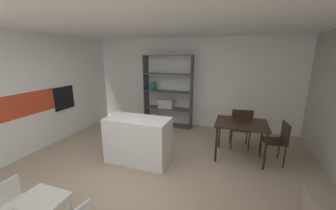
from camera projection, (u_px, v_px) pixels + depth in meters
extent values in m
plane|color=tan|center=(138.00, 176.00, 3.62)|extent=(9.14, 9.14, 0.00)
cube|color=white|center=(131.00, 19.00, 2.97)|extent=(6.65, 6.18, 0.06)
cube|color=white|center=(183.00, 82.00, 6.10)|extent=(6.65, 0.06, 2.62)
cube|color=white|center=(11.00, 95.00, 4.24)|extent=(0.64, 5.58, 2.62)
cube|color=#CC4223|center=(27.00, 104.00, 4.25)|extent=(0.01, 1.28, 0.49)
cube|color=black|center=(64.00, 98.00, 5.13)|extent=(0.04, 0.58, 0.58)
cylinder|color=#B7BABC|center=(62.00, 89.00, 5.08)|extent=(0.02, 0.47, 0.02)
cube|color=white|center=(138.00, 140.00, 4.05)|extent=(1.27, 0.63, 0.92)
cube|color=#4C4C51|center=(146.00, 90.00, 6.23)|extent=(0.02, 0.37, 2.12)
cube|color=#4C4C51|center=(192.00, 93.00, 5.77)|extent=(0.02, 0.37, 2.12)
cube|color=#4C4C51|center=(168.00, 55.00, 5.74)|extent=(1.46, 0.37, 0.02)
cube|color=#4C4C51|center=(168.00, 125.00, 6.25)|extent=(1.46, 0.37, 0.02)
cube|color=#4C4C51|center=(168.00, 108.00, 6.12)|extent=(1.41, 0.37, 0.02)
cube|color=#4C4C51|center=(168.00, 91.00, 6.00)|extent=(1.41, 0.37, 0.02)
cube|color=#4C4C51|center=(168.00, 74.00, 5.87)|extent=(1.41, 0.37, 0.02)
cube|color=gold|center=(151.00, 119.00, 6.41)|extent=(0.06, 0.31, 0.21)
cube|color=silver|center=(153.00, 119.00, 6.38)|extent=(0.06, 0.31, 0.24)
cube|color=#2D6BAD|center=(152.00, 86.00, 6.13)|extent=(0.05, 0.31, 0.24)
cube|color=#338E4C|center=(154.00, 86.00, 6.11)|extent=(0.04, 0.31, 0.24)
cube|color=#B7BABC|center=(166.00, 104.00, 6.11)|extent=(0.44, 0.32, 0.26)
cube|color=silver|center=(41.00, 199.00, 2.33)|extent=(0.55, 0.42, 0.02)
cube|color=silver|center=(43.00, 203.00, 2.63)|extent=(0.04, 0.04, 0.49)
cube|color=silver|center=(17.00, 204.00, 2.53)|extent=(0.31, 0.31, 0.02)
cube|color=silver|center=(7.00, 191.00, 2.53)|extent=(0.02, 0.31, 0.29)
cube|color=silver|center=(37.00, 210.00, 2.64)|extent=(0.03, 0.03, 0.30)
cube|color=silver|center=(22.00, 205.00, 2.73)|extent=(0.03, 0.03, 0.30)
cube|color=black|center=(241.00, 123.00, 4.11)|extent=(1.02, 0.82, 0.03)
cylinder|color=black|center=(216.00, 145.00, 4.03)|extent=(0.04, 0.04, 0.75)
cylinder|color=black|center=(265.00, 152.00, 3.74)|extent=(0.04, 0.04, 0.75)
cylinder|color=black|center=(219.00, 132.00, 4.67)|extent=(0.04, 0.04, 0.75)
cylinder|color=black|center=(261.00, 137.00, 4.38)|extent=(0.04, 0.04, 0.75)
cube|color=black|center=(274.00, 141.00, 3.98)|extent=(0.45, 0.46, 0.03)
cube|color=black|center=(285.00, 132.00, 3.89)|extent=(0.08, 0.41, 0.38)
cylinder|color=black|center=(261.00, 147.00, 4.24)|extent=(0.03, 0.03, 0.45)
cylinder|color=black|center=(265.00, 155.00, 3.91)|extent=(0.03, 0.03, 0.45)
cylinder|color=black|center=(279.00, 149.00, 4.17)|extent=(0.03, 0.03, 0.45)
cylinder|color=black|center=(284.00, 157.00, 3.84)|extent=(0.03, 0.03, 0.45)
cube|color=black|center=(240.00, 128.00, 4.67)|extent=(0.48, 0.45, 0.03)
cube|color=black|center=(242.00, 121.00, 4.42)|extent=(0.44, 0.08, 0.49)
cylinder|color=black|center=(247.00, 136.00, 4.85)|extent=(0.03, 0.03, 0.45)
cylinder|color=black|center=(230.00, 134.00, 4.93)|extent=(0.03, 0.03, 0.45)
cylinder|color=black|center=(249.00, 142.00, 4.52)|extent=(0.03, 0.03, 0.45)
cylinder|color=black|center=(231.00, 140.00, 4.60)|extent=(0.03, 0.03, 0.45)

